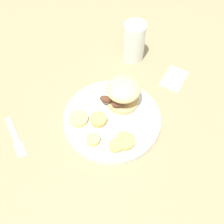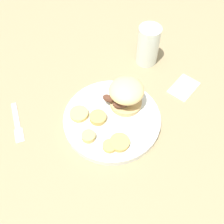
{
  "view_description": "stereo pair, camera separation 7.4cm",
  "coord_description": "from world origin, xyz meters",
  "views": [
    {
      "loc": [
        -0.13,
        0.4,
        0.66
      ],
      "look_at": [
        0.0,
        0.0,
        0.05
      ],
      "focal_mm": 42.0,
      "sensor_mm": 36.0,
      "label": 1
    },
    {
      "loc": [
        -0.2,
        0.37,
        0.66
      ],
      "look_at": [
        0.0,
        0.0,
        0.05
      ],
      "focal_mm": 42.0,
      "sensor_mm": 36.0,
      "label": 2
    }
  ],
  "objects": [
    {
      "name": "dinner_plate",
      "position": [
        0.0,
        0.0,
        0.01
      ],
      "size": [
        0.28,
        0.28,
        0.02
      ],
      "color": "silver",
      "rests_on": "ground_plane"
    },
    {
      "name": "potato_round_2",
      "position": [
        0.02,
        0.09,
        0.03
      ],
      "size": [
        0.04,
        0.04,
        0.02
      ],
      "primitive_type": "cylinder",
      "color": "#DBB766",
      "rests_on": "dinner_plate"
    },
    {
      "name": "ground_plane",
      "position": [
        0.0,
        0.0,
        0.0
      ],
      "size": [
        4.0,
        4.0,
        0.0
      ],
      "primitive_type": "plane",
      "color": "#937F5B"
    },
    {
      "name": "potato_round_3",
      "position": [
        -0.06,
        0.07,
        0.03
      ],
      "size": [
        0.05,
        0.05,
        0.01
      ],
      "primitive_type": "cylinder",
      "color": "tan",
      "rests_on": "dinner_plate"
    },
    {
      "name": "potato_round_1",
      "position": [
        -0.04,
        0.09,
        0.03
      ],
      "size": [
        0.04,
        0.04,
        0.01
      ],
      "primitive_type": "cylinder",
      "color": "tan",
      "rests_on": "dinner_plate"
    },
    {
      "name": "potato_round_4",
      "position": [
        0.03,
        0.03,
        0.03
      ],
      "size": [
        0.05,
        0.05,
        0.02
      ],
      "primitive_type": "cylinder",
      "color": "tan",
      "rests_on": "dinner_plate"
    },
    {
      "name": "potato_round_0",
      "position": [
        0.09,
        0.04,
        0.03
      ],
      "size": [
        0.05,
        0.05,
        0.01
      ],
      "primitive_type": "cylinder",
      "color": "#DBB766",
      "rests_on": "dinner_plate"
    },
    {
      "name": "sandwich",
      "position": [
        -0.01,
        -0.06,
        0.07
      ],
      "size": [
        0.11,
        0.1,
        0.09
      ],
      "color": "tan",
      "rests_on": "dinner_plate"
    },
    {
      "name": "fork",
      "position": [
        0.25,
        0.14,
        0.0
      ],
      "size": [
        0.12,
        0.11,
        0.0
      ],
      "color": "silver",
      "rests_on": "ground_plane"
    },
    {
      "name": "napkin",
      "position": [
        -0.15,
        -0.22,
        0.0
      ],
      "size": [
        0.09,
        0.11,
        0.01
      ],
      "primitive_type": "cube",
      "rotation": [
        0.0,
        0.0,
        1.36
      ],
      "color": "beige",
      "rests_on": "ground_plane"
    },
    {
      "name": "drinking_glass",
      "position": [
        0.01,
        -0.28,
        0.07
      ],
      "size": [
        0.07,
        0.07,
        0.14
      ],
      "color": "silver",
      "rests_on": "ground_plane"
    }
  ]
}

